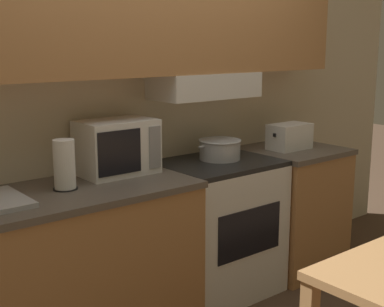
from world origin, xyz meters
TOP-DOWN VIEW (x-y plane):
  - ground_plane at (0.00, 0.00)m, footprint 16.00×16.00m
  - wall_back at (0.01, -0.07)m, footprint 5.41×0.38m
  - lower_counter_main at (-0.71, -0.32)m, footprint 1.62×0.65m
  - lower_counter_right_stub at (1.19, -0.32)m, footprint 0.66×0.65m
  - stove_range at (0.48, -0.30)m, footprint 0.75×0.60m
  - cooking_pot at (0.53, -0.26)m, footprint 0.36×0.28m
  - microwave at (-0.19, -0.18)m, footprint 0.43×0.29m
  - toaster at (1.14, -0.32)m, footprint 0.31×0.19m
  - paper_towel_roll at (-0.58, -0.30)m, footprint 0.13×0.13m

SIDE VIEW (x-z plane):
  - ground_plane at x=0.00m, z-range 0.00..0.00m
  - stove_range at x=0.48m, z-range 0.00..0.89m
  - lower_counter_main at x=-0.71m, z-range 0.00..0.89m
  - lower_counter_right_stub at x=1.19m, z-range 0.00..0.89m
  - cooking_pot at x=0.53m, z-range 0.90..1.03m
  - toaster at x=1.14m, z-range 0.89..1.07m
  - paper_towel_roll at x=-0.58m, z-range 0.89..1.15m
  - microwave at x=-0.19m, z-range 0.89..1.21m
  - wall_back at x=0.01m, z-range 0.25..2.80m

